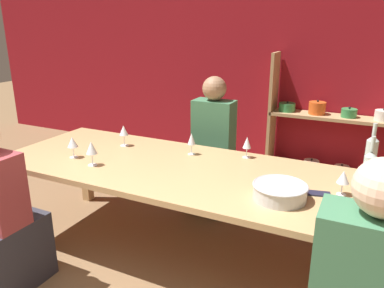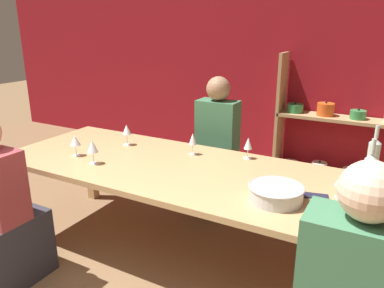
% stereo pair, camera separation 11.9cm
% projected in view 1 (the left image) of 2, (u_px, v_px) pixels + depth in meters
% --- Properties ---
extents(wall_back_red, '(8.80, 0.06, 2.70)m').
position_uv_depth(wall_back_red, '(263.00, 54.00, 4.46)').
color(wall_back_red, maroon).
rests_on(wall_back_red, ground_plane).
extents(shelf_unit, '(1.37, 0.30, 1.39)m').
position_uv_depth(shelf_unit, '(327.00, 134.00, 4.19)').
color(shelf_unit, tan).
rests_on(shelf_unit, ground_plane).
extents(dining_table, '(2.83, 1.04, 0.72)m').
position_uv_depth(dining_table, '(186.00, 177.00, 2.66)').
color(dining_table, tan).
rests_on(dining_table, ground_plane).
extents(mixing_bowl, '(0.32, 0.32, 0.09)m').
position_uv_depth(mixing_bowl, '(280.00, 191.00, 2.16)').
color(mixing_bowl, '#B7BABC').
rests_on(mixing_bowl, dining_table).
extents(wine_bottle_green, '(0.07, 0.07, 0.33)m').
position_uv_depth(wine_bottle_green, '(369.00, 168.00, 2.29)').
color(wine_bottle_green, '#B2C6C1').
rests_on(wine_bottle_green, dining_table).
extents(wine_bottle_dark, '(0.08, 0.08, 0.36)m').
position_uv_depth(wine_bottle_dark, '(371.00, 154.00, 2.48)').
color(wine_bottle_dark, '#B2C6C1').
rests_on(wine_bottle_dark, dining_table).
extents(wine_glass_empty_a, '(0.07, 0.07, 0.18)m').
position_uv_depth(wine_glass_empty_a, '(124.00, 131.00, 3.08)').
color(wine_glass_empty_a, white).
rests_on(wine_glass_empty_a, dining_table).
extents(wine_glass_white_a, '(0.06, 0.06, 0.17)m').
position_uv_depth(wine_glass_white_a, '(192.00, 140.00, 2.88)').
color(wine_glass_white_a, white).
rests_on(wine_glass_white_a, dining_table).
extents(wine_glass_red_a, '(0.08, 0.08, 0.18)m').
position_uv_depth(wine_glass_red_a, '(91.00, 148.00, 2.65)').
color(wine_glass_red_a, white).
rests_on(wine_glass_red_a, dining_table).
extents(wine_glass_empty_b, '(0.07, 0.07, 0.15)m').
position_uv_depth(wine_glass_empty_b, '(343.00, 178.00, 2.19)').
color(wine_glass_empty_b, white).
rests_on(wine_glass_empty_b, dining_table).
extents(wine_glass_white_b, '(0.06, 0.06, 0.16)m').
position_uv_depth(wine_glass_white_b, '(247.00, 143.00, 2.81)').
color(wine_glass_white_b, white).
rests_on(wine_glass_white_b, dining_table).
extents(wine_glass_red_b, '(0.08, 0.08, 0.16)m').
position_uv_depth(wine_glass_red_b, '(72.00, 143.00, 2.81)').
color(wine_glass_red_b, white).
rests_on(wine_glass_red_b, dining_table).
extents(cell_phone, '(0.16, 0.10, 0.01)m').
position_uv_depth(cell_phone, '(317.00, 193.00, 2.23)').
color(cell_phone, '#1E2338').
rests_on(cell_phone, dining_table).
extents(person_far_a, '(0.37, 0.46, 1.26)m').
position_uv_depth(person_far_a, '(213.00, 160.00, 3.51)').
color(person_far_a, '#2D2D38').
rests_on(person_far_a, ground_plane).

